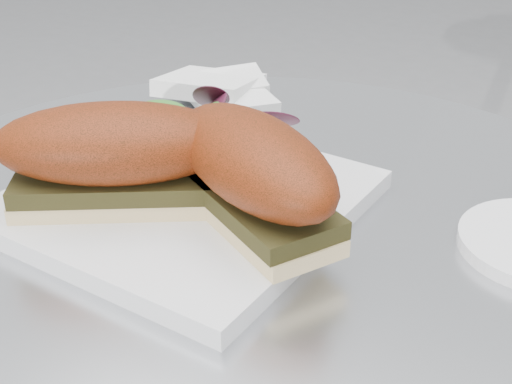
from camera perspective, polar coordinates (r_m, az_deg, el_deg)
plate at (r=0.58m, az=-5.65°, el=-0.66°), size 0.28×0.28×0.02m
sandwich_left at (r=0.55m, az=-11.16°, el=3.04°), size 0.20×0.16×0.08m
sandwich_right at (r=0.52m, az=-0.23°, el=1.79°), size 0.19×0.16×0.08m
salad at (r=0.63m, az=-3.52°, el=5.28°), size 0.12×0.12×0.05m
napkin at (r=0.78m, az=-2.75°, el=7.57°), size 0.15×0.15×0.02m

